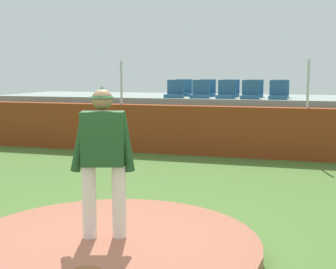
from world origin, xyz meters
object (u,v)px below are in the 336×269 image
Objects in this scene: stadium_chair_3 at (250,93)px; stadium_chair_8 at (254,92)px; baseball at (117,210)px; stadium_chair_1 at (200,92)px; stadium_chair_0 at (175,92)px; stadium_chair_2 at (226,93)px; stadium_chair_6 at (207,91)px; stadium_chair_4 at (278,93)px; stadium_chair_5 at (183,91)px; stadium_chair_9 at (280,92)px; pitcher at (103,151)px; stadium_chair_7 at (231,91)px.

stadium_chair_8 is (0.02, 0.90, 0.00)m from stadium_chair_3.
stadium_chair_1 reaches higher than baseball.
stadium_chair_0 is 1.00× the size of stadium_chair_2.
stadium_chair_8 is (1.02, 7.87, 1.30)m from baseball.
stadium_chair_0 is at bearing 52.19° from stadium_chair_6.
stadium_chair_4 is 1.00× the size of stadium_chair_5.
stadium_chair_2 is 1.66m from stadium_chair_9.
stadium_chair_5 is (-2.11, 0.95, 0.00)m from stadium_chair_3.
pitcher is 8.01m from stadium_chair_0.
stadium_chair_5 is 2.85m from stadium_chair_9.
stadium_chair_4 is 1.00× the size of stadium_chair_8.
stadium_chair_1 is at bearing -1.54° from stadium_chair_3.
stadium_chair_0 is 1.00× the size of stadium_chair_8.
pitcher is at bearing 79.26° from stadium_chair_4.
stadium_chair_3 and stadium_chair_8 have the same top height.
stadium_chair_4 is 1.67m from stadium_chair_7.
stadium_chair_9 is at bearing -127.85° from stadium_chair_3.
stadium_chair_0 and stadium_chair_2 have the same top height.
pitcher is 8.83m from stadium_chair_8.
stadium_chair_0 is at bearing 1.99° from stadium_chair_2.
stadium_chair_4 is (1.73, 6.99, 1.30)m from baseball.
pitcher is 8.06m from stadium_chair_4.
stadium_chair_5 is 1.00× the size of stadium_chair_9.
stadium_chair_0 is 2.32m from stadium_chair_8.
stadium_chair_9 is (1.41, 0.02, 0.00)m from stadium_chair_7.
stadium_chair_3 is 1.67m from stadium_chair_6.
baseball is at bearing 76.08° from stadium_chair_4.
stadium_chair_2 is 1.00× the size of stadium_chair_7.
stadium_chair_7 is at bearing 178.91° from stadium_chair_6.
stadium_chair_8 is at bearing -148.44° from stadium_chair_1.
stadium_chair_3 and stadium_chair_4 have the same top height.
baseball is 7.17m from stadium_chair_0.
stadium_chair_3 is at bearing -179.88° from stadium_chair_0.
stadium_chair_1 is at bearing -0.27° from stadium_chair_4.
stadium_chair_5 is 0.73m from stadium_chair_6.
stadium_chair_0 and stadium_chair_9 have the same top height.
stadium_chair_1 is 1.00× the size of stadium_chair_2.
stadium_chair_2 and stadium_chair_9 have the same top height.
stadium_chair_6 is at bearing -51.34° from stadium_chair_2.
stadium_chair_1 is 1.17m from stadium_chair_5.
stadium_chair_1 is 1.14m from stadium_chair_7.
stadium_chair_2 is 1.40m from stadium_chair_4.
stadium_chair_2 is 1.00× the size of stadium_chair_3.
stadium_chair_9 is (1.74, 7.91, 1.30)m from baseball.
stadium_chair_1 is (0.73, 0.04, 0.00)m from stadium_chair_0.
stadium_chair_4 and stadium_chair_6 have the same top height.
stadium_chair_3 is (0.67, -0.05, 0.00)m from stadium_chair_2.
stadium_chair_9 is (1.40, 0.90, 0.00)m from stadium_chair_2.
pitcher is 23.46× the size of baseball.
stadium_chair_2 and stadium_chair_5 have the same top height.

